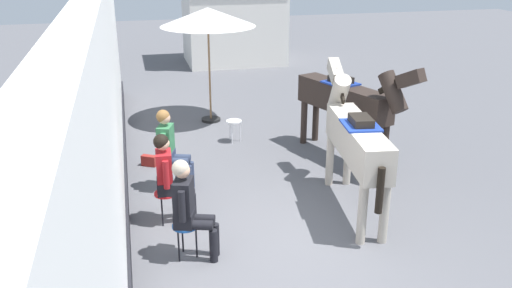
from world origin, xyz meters
name	(u,v)px	position (x,y,z in m)	size (l,w,h in m)	color
ground_plane	(254,161)	(0.00, 3.00, 0.00)	(40.00, 40.00, 0.00)	#56565B
pub_facade_wall	(107,118)	(-2.55, 1.50, 1.54)	(0.34, 14.00, 3.40)	white
distant_cottage	(233,8)	(1.40, 11.87, 1.80)	(3.40, 2.60, 3.50)	silver
seated_visitor_near	(189,205)	(-1.58, -0.03, 0.78)	(0.61, 0.48, 1.39)	#194C99
seated_visitor_middle	(169,174)	(-1.74, 1.02, 0.78)	(0.61, 0.49, 1.39)	red
seated_visitor_far	(170,146)	(-1.63, 2.16, 0.78)	(0.61, 0.49, 1.39)	#194C99
saddled_horse_near	(355,138)	(1.05, 0.84, 1.16)	(0.73, 2.99, 2.06)	#B2A899
saddled_horse_far	(348,100)	(1.74, 2.76, 1.16)	(1.28, 2.86, 2.06)	#2D231E
cafe_parasol	(208,18)	(-0.41, 5.63, 2.36)	(2.10, 2.10, 2.58)	black
spare_stool_white	(234,123)	(-0.16, 4.15, 0.40)	(0.32, 0.32, 0.46)	white
satchel_bag	(149,161)	(-1.95, 3.25, 0.10)	(0.28, 0.12, 0.20)	maroon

